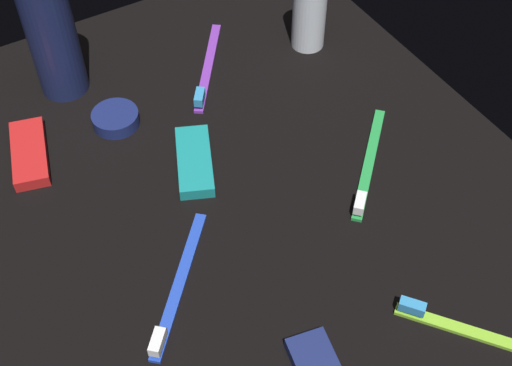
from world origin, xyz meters
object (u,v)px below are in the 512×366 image
toothbrush_lime (475,331)px  cream_tin_left (116,119)px  snack_bar_red (30,153)px  toothbrush_green (368,167)px  snack_bar_teal (194,161)px  deodorant_stick (309,11)px  lotion_bottle (52,38)px  toothbrush_purple (207,70)px  toothbrush_blue (176,290)px

toothbrush_lime → cream_tin_left: toothbrush_lime is taller
toothbrush_lime → snack_bar_red: size_ratio=1.42×
toothbrush_green → snack_bar_teal: 20.51cm
deodorant_stick → snack_bar_teal: size_ratio=1.05×
cream_tin_left → snack_bar_red: bearing=90.8°
toothbrush_lime → snack_bar_red: toothbrush_lime is taller
lotion_bottle → toothbrush_purple: 20.17cm
deodorant_stick → snack_bar_red: deodorant_stick is taller
toothbrush_purple → snack_bar_red: toothbrush_purple is taller
deodorant_stick → snack_bar_teal: deodorant_stick is taller
snack_bar_teal → toothbrush_blue: bearing=170.0°
toothbrush_green → deodorant_stick: bearing=-16.4°
snack_bar_red → lotion_bottle: bearing=-24.5°
toothbrush_blue → cream_tin_left: toothbrush_blue is taller
snack_bar_red → cream_tin_left: 11.18cm
toothbrush_purple → snack_bar_red: (-2.88, 25.50, 0.14)cm
toothbrush_blue → toothbrush_green: size_ratio=1.04×
toothbrush_blue → toothbrush_green: 27.17cm
toothbrush_purple → snack_bar_teal: size_ratio=1.47×
lotion_bottle → deodorant_stick: bearing=-104.9°
toothbrush_purple → toothbrush_blue: bearing=147.0°
lotion_bottle → toothbrush_lime: size_ratio=1.25×
lotion_bottle → deodorant_stick: lotion_bottle is taller
deodorant_stick → toothbrush_green: 25.04cm
deodorant_stick → toothbrush_green: (-23.57, 6.92, -4.87)cm
lotion_bottle → toothbrush_blue: bearing=177.8°
snack_bar_red → cream_tin_left: bearing=-74.4°
deodorant_stick → snack_bar_red: 40.92cm
toothbrush_green → snack_bar_red: toothbrush_green is taller
toothbrush_green → cream_tin_left: size_ratio=2.33×
lotion_bottle → snack_bar_teal: size_ratio=1.78×
lotion_bottle → toothbrush_purple: (-7.07, -17.36, -7.46)cm
toothbrush_blue → toothbrush_purple: bearing=-33.0°
deodorant_stick → snack_bar_teal: (-12.51, 24.19, -4.73)cm
deodorant_stick → toothbrush_blue: (-27.24, 33.85, -4.87)cm
toothbrush_green → toothbrush_purple: bearing=18.1°
toothbrush_blue → snack_bar_red: 26.78cm
deodorant_stick → toothbrush_green: bearing=163.6°
deodorant_stick → toothbrush_blue: deodorant_stick is taller
toothbrush_lime → cream_tin_left: (45.08, 18.67, 0.26)cm
snack_bar_red → snack_bar_teal: 19.87cm
toothbrush_lime → cream_tin_left: size_ratio=2.52×
lotion_bottle → toothbrush_blue: (-35.86, 1.36, -7.46)cm
toothbrush_purple → snack_bar_teal: (-14.06, 9.07, 0.14)cm
toothbrush_blue → toothbrush_purple: size_ratio=0.93×
snack_bar_red → snack_bar_teal: bearing=-109.4°
lotion_bottle → snack_bar_red: lotion_bottle is taller
snack_bar_teal → snack_bar_red: bearing=79.0°
toothbrush_purple → cream_tin_left: (-2.73, 14.32, 0.26)cm
snack_bar_red → toothbrush_blue: bearing=-150.6°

